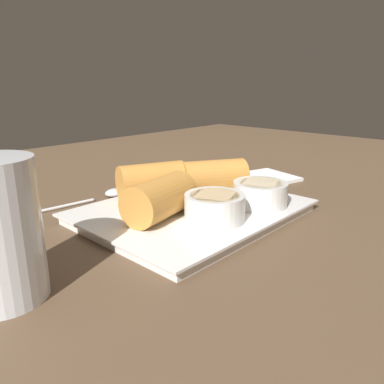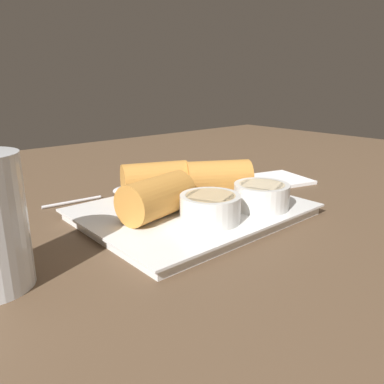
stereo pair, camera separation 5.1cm
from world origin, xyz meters
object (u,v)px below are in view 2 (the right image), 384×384
at_px(dipping_bowl_near, 210,207).
at_px(dipping_bowl_far, 261,195).
at_px(serving_plate, 192,211).
at_px(napkin, 274,180).
at_px(spoon, 117,192).

distance_m(dipping_bowl_near, dipping_bowl_far, 0.09).
height_order(dipping_bowl_near, dipping_bowl_far, same).
xyz_separation_m(serving_plate, dipping_bowl_near, (0.02, 0.06, 0.03)).
bearing_deg(napkin, serving_plate, 9.30).
xyz_separation_m(dipping_bowl_near, dipping_bowl_far, (-0.09, 0.01, 0.00)).
distance_m(dipping_bowl_near, napkin, 0.28).
relative_size(dipping_bowl_far, napkin, 0.54).
relative_size(serving_plate, napkin, 2.11).
height_order(dipping_bowl_near, napkin, dipping_bowl_near).
relative_size(dipping_bowl_near, spoon, 0.49).
height_order(serving_plate, dipping_bowl_near, dipping_bowl_near).
bearing_deg(dipping_bowl_far, spoon, -67.18).
bearing_deg(spoon, serving_plate, 99.56).
xyz_separation_m(dipping_bowl_far, napkin, (-0.17, -0.11, -0.03)).
bearing_deg(serving_plate, dipping_bowl_near, 70.72).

